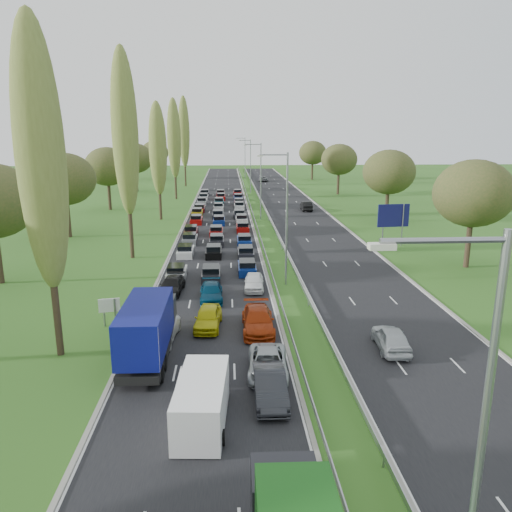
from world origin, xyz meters
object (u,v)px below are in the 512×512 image
object	(u,v)px
near_car_3	(172,285)
direction_sign	(393,217)
info_sign	(109,308)
blue_lorry	(149,328)
near_car_2	(157,331)
white_van_front	(195,403)
white_van_rear	(202,399)

from	to	relation	value
near_car_3	direction_sign	bearing A→B (deg)	39.03
near_car_3	info_sign	distance (m)	8.33
near_car_3	blue_lorry	bearing A→B (deg)	-85.08
near_car_3	direction_sign	distance (m)	30.53
near_car_3	info_sign	bearing A→B (deg)	-111.17
near_car_2	white_van_front	xyz separation A→B (m)	(3.13, -9.62, 0.20)
white_van_front	white_van_rear	world-z (taller)	white_van_rear
blue_lorry	direction_sign	xyz separation A→B (m)	(25.15, 30.00, 1.57)
direction_sign	near_car_2	bearing A→B (deg)	-132.26
white_van_rear	direction_sign	xyz separation A→B (m)	(21.53, 37.16, 2.40)
blue_lorry	info_sign	distance (m)	6.62
white_van_front	near_car_2	bearing A→B (deg)	109.92
direction_sign	white_van_front	bearing A→B (deg)	-120.50
near_car_3	white_van_front	bearing A→B (deg)	-75.87
blue_lorry	direction_sign	world-z (taller)	direction_sign
near_car_2	near_car_3	bearing A→B (deg)	95.65
blue_lorry	info_sign	bearing A→B (deg)	124.22
direction_sign	info_sign	bearing A→B (deg)	-139.59
white_van_rear	info_sign	distance (m)	14.58
near_car_2	blue_lorry	world-z (taller)	blue_lorry
blue_lorry	white_van_rear	size ratio (longest dim) A/B	1.60
blue_lorry	info_sign	xyz separation A→B (m)	(-3.65, 5.48, -0.63)
near_car_2	white_van_rear	xyz separation A→B (m)	(3.49, -9.63, 0.42)
near_car_2	info_sign	distance (m)	4.88
near_car_3	direction_sign	size ratio (longest dim) A/B	0.90
near_car_2	white_van_rear	bearing A→B (deg)	-65.18
near_car_2	info_sign	bearing A→B (deg)	146.36
blue_lorry	white_van_front	size ratio (longest dim) A/B	1.96
info_sign	direction_sign	distance (m)	37.89
blue_lorry	near_car_2	bearing A→B (deg)	87.54
info_sign	direction_sign	size ratio (longest dim) A/B	0.40
near_car_2	direction_sign	distance (m)	37.30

